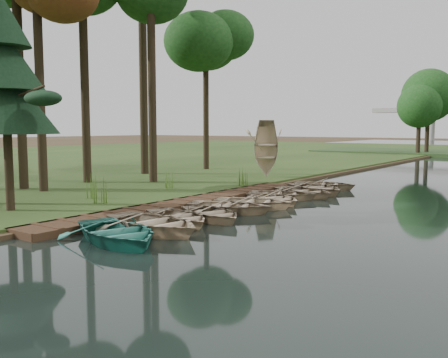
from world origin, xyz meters
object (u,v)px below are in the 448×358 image
Objects in this scene: boardwalk at (188,204)px; stored_rowboat at (265,171)px; rowboat_1 at (154,220)px; pine_tree at (5,79)px; rowboat_2 at (178,214)px; rowboat_0 at (117,229)px.

stored_rowboat is (-2.51, 10.67, 0.52)m from boardwalk.
pine_tree is (-6.41, -1.08, 4.78)m from rowboat_1.
boardwalk is 2.00× the size of pine_tree.
rowboat_2 is 14.83m from stored_rowboat.
rowboat_0 is at bearing -5.26° from pine_tree.
boardwalk is 7.13m from rowboat_0.
rowboat_1 is 0.48× the size of pine_tree.
stored_rowboat reaches higher than rowboat_2.
rowboat_1 is 16.37m from stored_rowboat.
rowboat_2 is 0.41× the size of pine_tree.
rowboat_2 is 8.23m from pine_tree.
boardwalk is at bearing 57.71° from pine_tree.
pine_tree reaches higher than rowboat_0.
rowboat_0 and rowboat_1 have the same top height.
boardwalk is 4.13× the size of rowboat_0.
stored_rowboat is 17.28m from pine_tree.
pine_tree is at bearing 104.20° from rowboat_0.
stored_rowboat is (-5.30, 17.23, 0.22)m from rowboat_0.
rowboat_0 reaches higher than boardwalk.
boardwalk is 8.69m from pine_tree.
rowboat_0 is at bearing -66.92° from boardwalk.
rowboat_0 is at bearing -130.95° from stored_rowboat.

